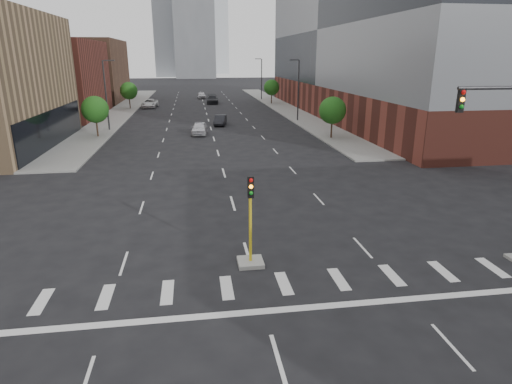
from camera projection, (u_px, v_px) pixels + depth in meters
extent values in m
cube|color=gray|center=(124.00, 109.00, 79.56)|extent=(5.00, 92.00, 0.15)
cube|color=gray|center=(282.00, 107.00, 83.74)|extent=(5.00, 92.00, 0.15)
cube|color=brown|center=(33.00, 79.00, 68.49)|extent=(20.00, 22.00, 12.00)
cube|color=brown|center=(74.00, 71.00, 92.86)|extent=(20.00, 24.00, 13.00)
cube|color=brown|center=(384.00, 100.00, 71.82)|extent=(24.00, 70.00, 5.00)
cube|color=slate|center=(390.00, 30.00, 68.50)|extent=(24.00, 70.00, 17.00)
cube|color=#B2B7BC|center=(176.00, 2.00, 207.67)|extent=(22.00, 22.00, 70.00)
cube|color=#B2B7BC|center=(209.00, 1.00, 246.39)|extent=(20.00, 20.00, 80.00)
cube|color=slate|center=(194.00, 28.00, 193.85)|extent=(18.00, 18.00, 44.00)
cube|color=#999993|center=(250.00, 262.00, 20.34)|extent=(1.20, 1.20, 0.20)
cylinder|color=gold|center=(250.00, 229.00, 19.83)|extent=(0.14, 0.14, 3.20)
cube|color=black|center=(251.00, 187.00, 19.03)|extent=(0.28, 0.18, 1.00)
sphere|color=red|center=(251.00, 180.00, 18.83)|extent=(0.18, 0.18, 0.18)
sphere|color=orange|center=(251.00, 187.00, 18.92)|extent=(0.18, 0.18, 0.18)
sphere|color=#0C7F19|center=(251.00, 193.00, 19.01)|extent=(0.18, 0.18, 0.18)
cube|color=black|center=(461.00, 100.00, 17.85)|extent=(0.28, 0.18, 1.00)
sphere|color=red|center=(464.00, 92.00, 17.63)|extent=(0.18, 0.18, 0.18)
sphere|color=orange|center=(463.00, 99.00, 17.72)|extent=(0.18, 0.18, 0.18)
sphere|color=#0C7F19|center=(462.00, 107.00, 17.81)|extent=(0.18, 0.18, 0.18)
cylinder|color=#2D2D30|center=(298.00, 91.00, 64.28)|extent=(0.20, 0.20, 9.00)
cube|color=#2D2D30|center=(294.00, 60.00, 62.80)|extent=(1.40, 0.22, 0.15)
cylinder|color=#2D2D30|center=(262.00, 80.00, 97.28)|extent=(0.20, 0.20, 9.00)
cube|color=#2D2D30|center=(258.00, 59.00, 95.81)|extent=(1.40, 0.22, 0.15)
cylinder|color=#2D2D30|center=(106.00, 96.00, 55.80)|extent=(0.20, 0.20, 9.00)
cube|color=#2D2D30|center=(109.00, 60.00, 54.55)|extent=(1.40, 0.22, 0.15)
cylinder|color=#382619|center=(97.00, 129.00, 52.07)|extent=(0.20, 0.20, 1.75)
sphere|color=#205516|center=(95.00, 109.00, 51.35)|extent=(3.20, 3.20, 3.20)
cylinder|color=#382619|center=(130.00, 104.00, 80.36)|extent=(0.20, 0.20, 1.75)
sphere|color=#205516|center=(129.00, 91.00, 79.64)|extent=(3.20, 3.20, 3.20)
cylinder|color=#382619|center=(331.00, 130.00, 51.25)|extent=(0.20, 0.20, 1.75)
sphere|color=#205516|center=(333.00, 110.00, 50.53)|extent=(3.20, 3.20, 3.20)
cylinder|color=#382619|center=(271.00, 99.00, 88.97)|extent=(0.20, 0.20, 1.75)
sphere|color=#205516|center=(272.00, 87.00, 88.25)|extent=(3.20, 3.20, 3.20)
imported|color=silver|center=(199.00, 128.00, 54.19)|extent=(2.33, 4.79, 1.58)
imported|color=black|center=(220.00, 120.00, 61.58)|extent=(2.24, 4.52, 1.43)
imported|color=silver|center=(150.00, 103.00, 82.78)|extent=(3.04, 6.03, 1.64)
imported|color=black|center=(212.00, 99.00, 90.15)|extent=(2.60, 5.90, 1.69)
imported|color=silver|center=(201.00, 95.00, 101.15)|extent=(1.95, 4.56, 1.53)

